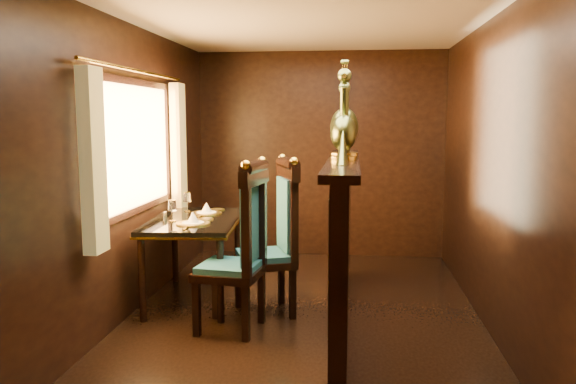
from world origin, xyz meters
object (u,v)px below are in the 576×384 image
(dining_table, at_px, (194,226))
(chair_left, at_px, (245,242))
(peacock_right, at_px, (345,110))
(peacock_left, at_px, (344,117))
(chair_right, at_px, (279,232))

(dining_table, distance_m, chair_left, 0.95)
(dining_table, xyz_separation_m, chair_left, (0.62, -0.72, 0.02))
(chair_left, distance_m, peacock_right, 1.44)
(dining_table, height_order, peacock_left, peacock_left)
(chair_left, relative_size, chair_right, 1.01)
(dining_table, bearing_deg, chair_right, -21.21)
(chair_left, height_order, peacock_right, peacock_right)
(chair_left, distance_m, chair_right, 0.52)
(peacock_left, distance_m, peacock_right, 0.36)
(chair_left, xyz_separation_m, peacock_left, (0.76, 0.27, 0.98))
(chair_left, xyz_separation_m, peacock_right, (0.76, 0.63, 1.04))
(chair_right, height_order, peacock_left, peacock_left)
(peacock_left, bearing_deg, peacock_right, 90.00)
(dining_table, distance_m, peacock_left, 1.76)
(dining_table, bearing_deg, peacock_left, -22.65)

